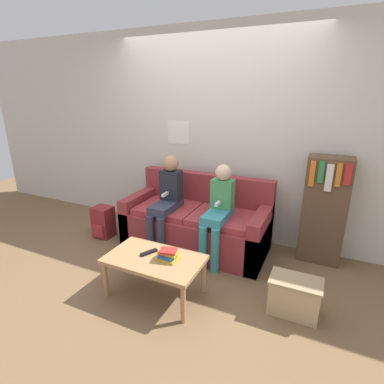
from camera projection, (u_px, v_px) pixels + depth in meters
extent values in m
plane|color=brown|center=(178.00, 265.00, 3.34)|extent=(10.00, 10.00, 0.00)
cube|color=beige|center=(213.00, 136.00, 3.78)|extent=(8.00, 0.06, 2.60)
cube|color=white|center=(178.00, 132.00, 3.93)|extent=(0.31, 0.00, 0.30)
cube|color=maroon|center=(195.00, 231.00, 3.68)|extent=(1.72, 0.78, 0.43)
cube|color=maroon|center=(206.00, 190.00, 3.81)|extent=(1.72, 0.14, 0.43)
cube|color=maroon|center=(141.00, 214.00, 3.97)|extent=(0.14, 0.78, 0.59)
cube|color=maroon|center=(260.00, 237.00, 3.33)|extent=(0.14, 0.78, 0.59)
cube|color=#A1343A|center=(168.00, 208.00, 3.71)|extent=(0.70, 0.62, 0.07)
cube|color=#A1343A|center=(223.00, 218.00, 3.42)|extent=(0.70, 0.62, 0.07)
cube|color=#AD7F51|center=(154.00, 259.00, 2.75)|extent=(0.89, 0.52, 0.04)
cylinder|color=#AD7F51|center=(106.00, 279.00, 2.79)|extent=(0.04, 0.04, 0.36)
cylinder|color=#AD7F51|center=(183.00, 304.00, 2.46)|extent=(0.04, 0.04, 0.36)
cylinder|color=#AD7F51|center=(134.00, 257.00, 3.17)|extent=(0.04, 0.04, 0.36)
cylinder|color=#AD7F51|center=(204.00, 276.00, 2.84)|extent=(0.04, 0.04, 0.36)
cylinder|color=#33384C|center=(151.00, 236.00, 3.46)|extent=(0.09, 0.09, 0.50)
cylinder|color=#33384C|center=(161.00, 238.00, 3.41)|extent=(0.09, 0.09, 0.50)
cube|color=#33384C|center=(166.00, 206.00, 3.55)|extent=(0.23, 0.49, 0.09)
cube|color=#1E232D|center=(171.00, 185.00, 3.60)|extent=(0.24, 0.16, 0.36)
sphere|color=tan|center=(171.00, 163.00, 3.51)|extent=(0.19, 0.19, 0.19)
cube|color=white|center=(165.00, 194.00, 3.49)|extent=(0.03, 0.12, 0.03)
cylinder|color=teal|center=(203.00, 248.00, 3.20)|extent=(0.09, 0.09, 0.50)
cylinder|color=teal|center=(215.00, 251.00, 3.14)|extent=(0.09, 0.09, 0.50)
cube|color=teal|center=(218.00, 215.00, 3.29)|extent=(0.23, 0.49, 0.09)
cube|color=#429356|center=(223.00, 194.00, 3.34)|extent=(0.24, 0.16, 0.33)
sphere|color=beige|center=(223.00, 172.00, 3.26)|extent=(0.18, 0.18, 0.18)
cube|color=white|center=(218.00, 204.00, 3.23)|extent=(0.03, 0.12, 0.03)
cube|color=black|center=(149.00, 252.00, 2.81)|extent=(0.11, 0.17, 0.02)
cube|color=gold|center=(168.00, 258.00, 2.72)|extent=(0.20, 0.16, 0.02)
cube|color=#23519E|center=(168.00, 256.00, 2.70)|extent=(0.15, 0.13, 0.03)
cube|color=gold|center=(168.00, 253.00, 2.70)|extent=(0.18, 0.11, 0.02)
cube|color=red|center=(168.00, 251.00, 2.68)|extent=(0.17, 0.15, 0.02)
cube|color=brown|center=(324.00, 211.00, 3.28)|extent=(0.45, 0.27, 1.20)
cube|color=orange|center=(312.00, 174.00, 3.08)|extent=(0.05, 0.02, 0.27)
cube|color=#2D8442|center=(321.00, 172.00, 3.04)|extent=(0.05, 0.02, 0.23)
cube|color=silver|center=(329.00, 178.00, 3.02)|extent=(0.07, 0.02, 0.28)
cube|color=orange|center=(339.00, 175.00, 2.98)|extent=(0.05, 0.02, 0.24)
cube|color=red|center=(348.00, 174.00, 2.94)|extent=(0.06, 0.02, 0.22)
cube|color=tan|center=(294.00, 297.00, 2.58)|extent=(0.41, 0.25, 0.31)
cube|color=tan|center=(296.00, 281.00, 2.53)|extent=(0.43, 0.27, 0.02)
cube|color=maroon|center=(103.00, 222.00, 3.95)|extent=(0.24, 0.21, 0.41)
cube|color=#A52A30|center=(98.00, 231.00, 3.87)|extent=(0.17, 0.03, 0.16)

